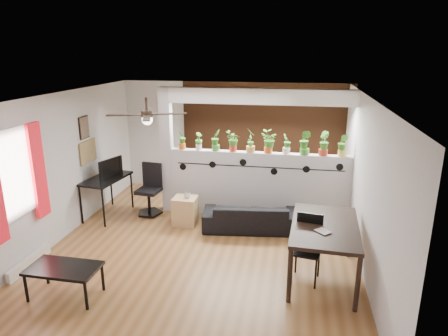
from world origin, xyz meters
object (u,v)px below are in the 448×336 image
at_px(coffee_table, 64,270).
at_px(potted_plant_7, 305,142).
at_px(potted_plant_9, 343,144).
at_px(cup, 187,195).
at_px(office_chair, 150,193).
at_px(folding_chair, 308,241).
at_px(potted_plant_1, 199,141).
at_px(potted_plant_0, 182,139).
at_px(cube_shelf, 185,211).
at_px(potted_plant_6, 287,143).
at_px(potted_plant_3, 233,141).
at_px(potted_plant_8, 324,143).
at_px(computer_desk, 106,181).
at_px(potted_plant_4, 251,140).
at_px(dining_table, 325,231).
at_px(potted_plant_2, 216,139).
at_px(ceiling_fan, 147,116).
at_px(sofa, 251,217).
at_px(potted_plant_5, 268,141).

bearing_deg(coffee_table, potted_plant_7, 45.54).
xyz_separation_m(potted_plant_7, potted_plant_9, (0.70, 0.00, -0.03)).
relative_size(cup, office_chair, 0.12).
bearing_deg(office_chair, folding_chair, -31.05).
height_order(potted_plant_1, coffee_table, potted_plant_1).
xyz_separation_m(potted_plant_0, cube_shelf, (0.22, -0.67, -1.28)).
xyz_separation_m(potted_plant_6, potted_plant_7, (0.35, -0.00, 0.04)).
relative_size(potted_plant_3, potted_plant_8, 0.88).
bearing_deg(computer_desk, potted_plant_1, 16.19).
height_order(potted_plant_4, dining_table, potted_plant_4).
distance_m(cup, folding_chair, 2.73).
height_order(potted_plant_3, computer_desk, potted_plant_3).
distance_m(potted_plant_7, computer_desk, 4.06).
xyz_separation_m(potted_plant_2, potted_plant_6, (1.40, 0.00, -0.02)).
xyz_separation_m(ceiling_fan, potted_plant_7, (2.48, 1.80, -0.71)).
relative_size(potted_plant_8, office_chair, 0.45).
height_order(potted_plant_1, computer_desk, potted_plant_1).
xyz_separation_m(potted_plant_6, sofa, (-0.60, -0.67, -1.31)).
bearing_deg(sofa, potted_plant_3, -62.62).
height_order(potted_plant_7, folding_chair, potted_plant_7).
xyz_separation_m(potted_plant_0, sofa, (1.51, -0.67, -1.31)).
bearing_deg(potted_plant_8, potted_plant_5, 180.00).
distance_m(ceiling_fan, potted_plant_6, 2.89).
bearing_deg(potted_plant_6, potted_plant_8, 0.00).
height_order(cube_shelf, folding_chair, folding_chair).
relative_size(potted_plant_3, potted_plant_7, 0.85).
height_order(potted_plant_3, potted_plant_8, potted_plant_8).
xyz_separation_m(potted_plant_7, cup, (-2.19, -0.67, -1.01)).
bearing_deg(potted_plant_7, potted_plant_1, 180.00).
xyz_separation_m(potted_plant_6, cup, (-1.84, -0.67, -0.96)).
relative_size(cube_shelf, folding_chair, 0.55).
xyz_separation_m(potted_plant_3, potted_plant_4, (0.35, 0.00, 0.03)).
bearing_deg(sofa, potted_plant_4, -88.09).
xyz_separation_m(potted_plant_3, sofa, (0.45, -0.67, -1.32)).
relative_size(potted_plant_5, office_chair, 0.43).
relative_size(potted_plant_7, folding_chair, 0.48).
xyz_separation_m(potted_plant_0, cup, (0.27, -0.67, -0.96)).
height_order(potted_plant_5, cube_shelf, potted_plant_5).
relative_size(ceiling_fan, computer_desk, 1.00).
distance_m(potted_plant_5, potted_plant_7, 0.70).
distance_m(potted_plant_2, cube_shelf, 1.54).
height_order(potted_plant_0, cube_shelf, potted_plant_0).
bearing_deg(computer_desk, potted_plant_4, 10.42).
xyz_separation_m(ceiling_fan, potted_plant_4, (1.42, 1.80, -0.71)).
bearing_deg(cube_shelf, ceiling_fan, -101.35).
xyz_separation_m(potted_plant_8, dining_table, (-0.05, -2.15, -0.83)).
relative_size(potted_plant_2, potted_plant_4, 0.91).
bearing_deg(potted_plant_6, potted_plant_4, 180.00).
bearing_deg(potted_plant_1, ceiling_fan, -101.65).
distance_m(ceiling_fan, potted_plant_9, 3.73).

